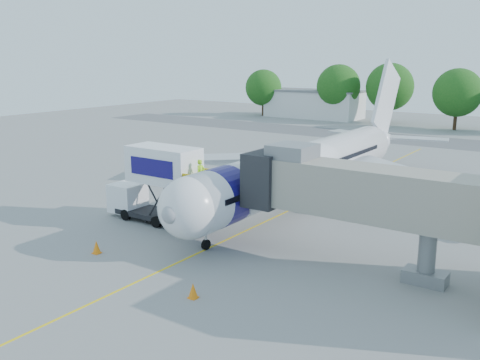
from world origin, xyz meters
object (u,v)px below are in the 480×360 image
Objects in this scene: aircraft at (310,166)px; ground_tug at (67,286)px; jet_bridge at (348,191)px; catering_hiloader at (157,184)px.

aircraft is 10.58× the size of ground_tug.
jet_bridge is 1.64× the size of catering_hiloader.
jet_bridge is at bearing -54.30° from aircraft.
aircraft is 12.77m from catering_hiloader.
aircraft is at bearing 92.88° from ground_tug.
jet_bridge reaches higher than ground_tug.
ground_tug is (5.06, -11.80, -2.05)m from catering_hiloader.
catering_hiloader is 13.01m from ground_tug.
ground_tug is at bearing -66.79° from catering_hiloader.
jet_bridge is at bearing 0.01° from catering_hiloader.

